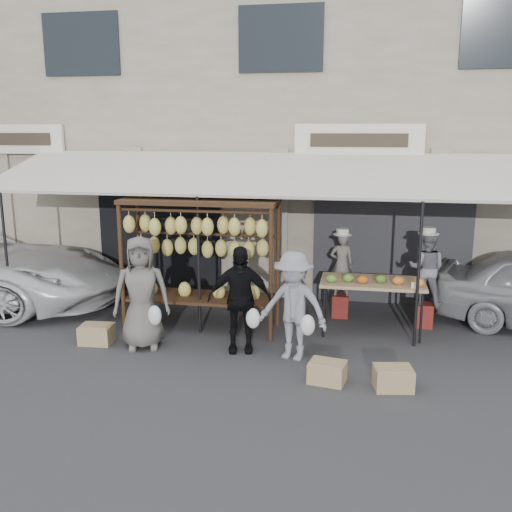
{
  "coord_description": "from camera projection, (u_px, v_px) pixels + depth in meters",
  "views": [
    {
      "loc": [
        1.58,
        -7.65,
        3.36
      ],
      "look_at": [
        -0.09,
        1.4,
        1.3
      ],
      "focal_mm": 40.0,
      "sensor_mm": 36.0,
      "label": 1
    }
  ],
  "objects": [
    {
      "name": "crate_near_a",
      "position": [
        327.0,
        372.0,
        7.7
      ],
      "size": [
        0.54,
        0.44,
        0.29
      ],
      "primitive_type": "cube",
      "rotation": [
        0.0,
        0.0,
        -0.19
      ],
      "color": "tan",
      "rests_on": "ground_plane"
    },
    {
      "name": "customer_right",
      "position": [
        293.0,
        306.0,
        8.37
      ],
      "size": [
        1.17,
        0.86,
        1.63
      ],
      "primitive_type": "imported",
      "rotation": [
        0.0,
        0.0,
        -0.26
      ],
      "color": "gray",
      "rests_on": "ground_plane"
    },
    {
      "name": "awning",
      "position": [
        270.0,
        175.0,
        9.98
      ],
      "size": [
        10.0,
        2.35,
        2.92
      ],
      "color": "beige",
      "rests_on": "ground_plane"
    },
    {
      "name": "banana_rack",
      "position": [
        200.0,
        239.0,
        9.42
      ],
      "size": [
        2.6,
        0.9,
        2.24
      ],
      "color": "black",
      "rests_on": "ground_plane"
    },
    {
      "name": "vendor_left",
      "position": [
        342.0,
        264.0,
        10.22
      ],
      "size": [
        0.44,
        0.31,
        1.15
      ],
      "primitive_type": "imported",
      "rotation": [
        0.0,
        0.0,
        3.22
      ],
      "color": "#67605B",
      "rests_on": "stool_left"
    },
    {
      "name": "crate_near_b",
      "position": [
        393.0,
        378.0,
        7.5
      ],
      "size": [
        0.55,
        0.45,
        0.3
      ],
      "primitive_type": "cube",
      "rotation": [
        0.0,
        0.0,
        0.17
      ],
      "color": "tan",
      "rests_on": "ground_plane"
    },
    {
      "name": "customer_left",
      "position": [
        141.0,
        293.0,
        8.79
      ],
      "size": [
        1.0,
        0.81,
        1.77
      ],
      "primitive_type": "imported",
      "rotation": [
        0.0,
        0.0,
        0.33
      ],
      "color": "#605D58",
      "rests_on": "ground_plane"
    },
    {
      "name": "ground_plane",
      "position": [
        245.0,
        363.0,
        8.35
      ],
      "size": [
        90.0,
        90.0,
        0.0
      ],
      "primitive_type": "plane",
      "color": "#2D2D30"
    },
    {
      "name": "crate_far",
      "position": [
        97.0,
        334.0,
        9.11
      ],
      "size": [
        0.53,
        0.41,
        0.3
      ],
      "primitive_type": "cube",
      "rotation": [
        0.0,
        0.0,
        0.07
      ],
      "color": "tan",
      "rests_on": "ground_plane"
    },
    {
      "name": "shophouse",
      "position": [
        298.0,
        117.0,
        13.79
      ],
      "size": [
        24.0,
        6.15,
        7.3
      ],
      "color": "#A69B88",
      "rests_on": "ground_plane"
    },
    {
      "name": "vendor_right",
      "position": [
        427.0,
        268.0,
        9.68
      ],
      "size": [
        0.7,
        0.59,
        1.26
      ],
      "primitive_type": "imported",
      "rotation": [
        0.0,
        0.0,
        2.94
      ],
      "color": "gray",
      "rests_on": "stool_right"
    },
    {
      "name": "produce_table",
      "position": [
        373.0,
        283.0,
        9.4
      ],
      "size": [
        1.7,
        0.9,
        1.04
      ],
      "color": "tan",
      "rests_on": "ground_plane"
    },
    {
      "name": "stool_left",
      "position": [
        340.0,
        306.0,
        10.39
      ],
      "size": [
        0.32,
        0.32,
        0.41
      ],
      "primitive_type": "cube",
      "rotation": [
        0.0,
        0.0,
        -0.11
      ],
      "color": "maroon",
      "rests_on": "ground_plane"
    },
    {
      "name": "stool_right",
      "position": [
        423.0,
        315.0,
        9.86
      ],
      "size": [
        0.35,
        0.35,
        0.41
      ],
      "primitive_type": "cube",
      "rotation": [
        0.0,
        0.0,
        0.2
      ],
      "color": "maroon",
      "rests_on": "ground_plane"
    },
    {
      "name": "customer_mid",
      "position": [
        239.0,
        299.0,
        8.66
      ],
      "size": [
        1.03,
        0.58,
        1.65
      ],
      "primitive_type": "imported",
      "rotation": [
        0.0,
        0.0,
        0.19
      ],
      "color": "black",
      "rests_on": "ground_plane"
    }
  ]
}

